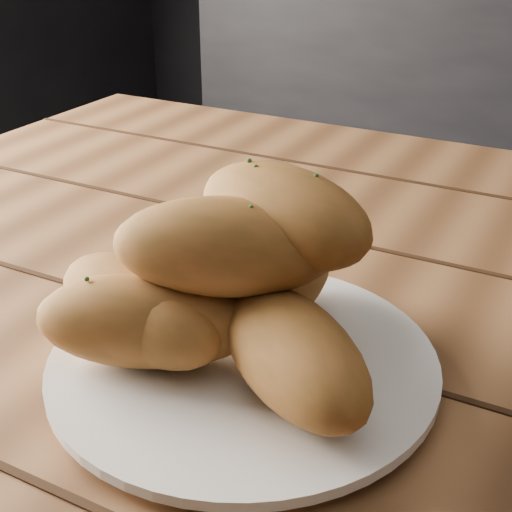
{
  "coord_description": "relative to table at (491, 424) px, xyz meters",
  "views": [
    {
      "loc": [
        -0.26,
        -0.4,
        1.07
      ],
      "look_at": [
        -0.47,
        -0.01,
        0.84
      ],
      "focal_mm": 50.0,
      "sensor_mm": 36.0,
      "label": 1
    }
  ],
  "objects": [
    {
      "name": "plate",
      "position": [
        -0.16,
        -0.15,
        0.1
      ],
      "size": [
        0.28,
        0.28,
        0.02
      ],
      "color": "white",
      "rests_on": "table"
    },
    {
      "name": "table",
      "position": [
        0.0,
        0.0,
        0.0
      ],
      "size": [
        1.54,
        0.97,
        0.75
      ],
      "color": "brown",
      "rests_on": "ground"
    },
    {
      "name": "bread_rolls",
      "position": [
        -0.18,
        -0.15,
        0.16
      ],
      "size": [
        0.29,
        0.23,
        0.14
      ],
      "color": "#A8622E",
      "rests_on": "plate"
    }
  ]
}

